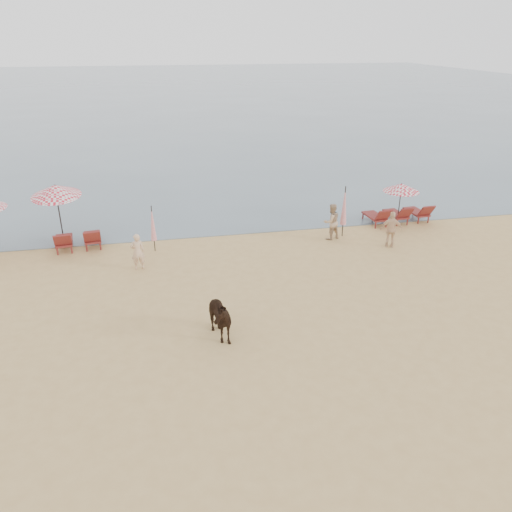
{
  "coord_description": "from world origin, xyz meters",
  "views": [
    {
      "loc": [
        -3.35,
        -11.62,
        8.68
      ],
      "look_at": [
        0.0,
        5.0,
        1.1
      ],
      "focal_mm": 35.0,
      "sensor_mm": 36.0,
      "label": 1
    }
  ],
  "objects_px": {
    "beachgoer_right_b": "(391,230)",
    "cow": "(216,317)",
    "lounger_cluster_right": "(399,214)",
    "umbrella_open_right": "(401,188)",
    "lounger_cluster_left": "(78,239)",
    "umbrella_closed_right": "(344,206)",
    "umbrella_closed_left": "(153,223)",
    "beachgoer_left": "(138,252)",
    "umbrella_open_left_b": "(55,191)",
    "beachgoer_right_a": "(331,222)"
  },
  "relations": [
    {
      "from": "umbrella_closed_right",
      "to": "lounger_cluster_right",
      "type": "bearing_deg",
      "value": 19.01
    },
    {
      "from": "lounger_cluster_left",
      "to": "beachgoer_right_b",
      "type": "relative_size",
      "value": 1.3
    },
    {
      "from": "beachgoer_right_b",
      "to": "lounger_cluster_right",
      "type": "bearing_deg",
      "value": -99.17
    },
    {
      "from": "cow",
      "to": "beachgoer_right_b",
      "type": "bearing_deg",
      "value": 17.37
    },
    {
      "from": "lounger_cluster_right",
      "to": "beachgoer_right_a",
      "type": "relative_size",
      "value": 1.9
    },
    {
      "from": "umbrella_open_right",
      "to": "umbrella_closed_left",
      "type": "height_order",
      "value": "umbrella_open_right"
    },
    {
      "from": "lounger_cluster_right",
      "to": "lounger_cluster_left",
      "type": "bearing_deg",
      "value": 176.66
    },
    {
      "from": "lounger_cluster_left",
      "to": "umbrella_closed_right",
      "type": "height_order",
      "value": "umbrella_closed_right"
    },
    {
      "from": "umbrella_open_right",
      "to": "beachgoer_right_b",
      "type": "height_order",
      "value": "umbrella_open_right"
    },
    {
      "from": "umbrella_closed_right",
      "to": "lounger_cluster_left",
      "type": "bearing_deg",
      "value": 175.96
    },
    {
      "from": "umbrella_open_left_b",
      "to": "umbrella_closed_right",
      "type": "bearing_deg",
      "value": -1.93
    },
    {
      "from": "umbrella_open_left_b",
      "to": "beachgoer_right_b",
      "type": "relative_size",
      "value": 1.67
    },
    {
      "from": "lounger_cluster_right",
      "to": "umbrella_open_right",
      "type": "bearing_deg",
      "value": -125.27
    },
    {
      "from": "umbrella_closed_left",
      "to": "beachgoer_right_b",
      "type": "relative_size",
      "value": 1.26
    },
    {
      "from": "beachgoer_right_a",
      "to": "umbrella_closed_right",
      "type": "bearing_deg",
      "value": -178.43
    },
    {
      "from": "umbrella_open_left_b",
      "to": "umbrella_open_right",
      "type": "height_order",
      "value": "umbrella_open_left_b"
    },
    {
      "from": "lounger_cluster_right",
      "to": "umbrella_open_right",
      "type": "height_order",
      "value": "umbrella_open_right"
    },
    {
      "from": "lounger_cluster_right",
      "to": "beachgoer_left",
      "type": "relative_size",
      "value": 2.12
    },
    {
      "from": "lounger_cluster_left",
      "to": "umbrella_open_right",
      "type": "relative_size",
      "value": 1.01
    },
    {
      "from": "umbrella_closed_left",
      "to": "beachgoer_right_b",
      "type": "bearing_deg",
      "value": -8.94
    },
    {
      "from": "umbrella_open_right",
      "to": "umbrella_closed_right",
      "type": "xyz_separation_m",
      "value": [
        -3.21,
        -0.9,
        -0.42
      ]
    },
    {
      "from": "cow",
      "to": "beachgoer_right_a",
      "type": "distance_m",
      "value": 9.42
    },
    {
      "from": "lounger_cluster_right",
      "to": "cow",
      "type": "distance_m",
      "value": 13.27
    },
    {
      "from": "umbrella_closed_left",
      "to": "umbrella_closed_right",
      "type": "height_order",
      "value": "umbrella_closed_right"
    },
    {
      "from": "lounger_cluster_left",
      "to": "beachgoer_left",
      "type": "bearing_deg",
      "value": -52.32
    },
    {
      "from": "umbrella_closed_left",
      "to": "beachgoer_right_b",
      "type": "xyz_separation_m",
      "value": [
        10.25,
        -1.61,
        -0.45
      ]
    },
    {
      "from": "umbrella_open_right",
      "to": "beachgoer_right_a",
      "type": "distance_m",
      "value": 4.16
    },
    {
      "from": "umbrella_closed_left",
      "to": "beachgoer_left",
      "type": "distance_m",
      "value": 1.92
    },
    {
      "from": "umbrella_closed_left",
      "to": "umbrella_open_right",
      "type": "bearing_deg",
      "value": 4.52
    },
    {
      "from": "umbrella_closed_left",
      "to": "umbrella_closed_right",
      "type": "xyz_separation_m",
      "value": [
        8.63,
        0.03,
        0.21
      ]
    },
    {
      "from": "umbrella_closed_right",
      "to": "beachgoer_right_b",
      "type": "distance_m",
      "value": 2.4
    },
    {
      "from": "umbrella_closed_right",
      "to": "cow",
      "type": "distance_m",
      "value": 10.05
    },
    {
      "from": "beachgoer_right_b",
      "to": "cow",
      "type": "bearing_deg",
      "value": 56.54
    },
    {
      "from": "lounger_cluster_right",
      "to": "umbrella_closed_left",
      "type": "height_order",
      "value": "umbrella_closed_left"
    },
    {
      "from": "lounger_cluster_left",
      "to": "umbrella_closed_right",
      "type": "xyz_separation_m",
      "value": [
        11.9,
        -0.84,
        1.01
      ]
    },
    {
      "from": "lounger_cluster_left",
      "to": "beachgoer_right_a",
      "type": "height_order",
      "value": "beachgoer_right_a"
    },
    {
      "from": "beachgoer_right_a",
      "to": "lounger_cluster_left",
      "type": "bearing_deg",
      "value": -22.44
    },
    {
      "from": "umbrella_closed_left",
      "to": "umbrella_closed_right",
      "type": "relative_size",
      "value": 0.86
    },
    {
      "from": "lounger_cluster_right",
      "to": "umbrella_open_left_b",
      "type": "height_order",
      "value": "umbrella_open_left_b"
    },
    {
      "from": "beachgoer_left",
      "to": "lounger_cluster_left",
      "type": "bearing_deg",
      "value": -52.35
    },
    {
      "from": "umbrella_open_right",
      "to": "umbrella_closed_left",
      "type": "bearing_deg",
      "value": -164.19
    },
    {
      "from": "umbrella_open_left_b",
      "to": "umbrella_open_right",
      "type": "relative_size",
      "value": 1.29
    },
    {
      "from": "beachgoer_right_b",
      "to": "umbrella_open_right",
      "type": "bearing_deg",
      "value": -99.29
    },
    {
      "from": "beachgoer_left",
      "to": "beachgoer_right_b",
      "type": "relative_size",
      "value": 0.92
    },
    {
      "from": "lounger_cluster_right",
      "to": "beachgoer_right_b",
      "type": "height_order",
      "value": "beachgoer_right_b"
    },
    {
      "from": "beachgoer_left",
      "to": "beachgoer_right_b",
      "type": "height_order",
      "value": "beachgoer_right_b"
    },
    {
      "from": "umbrella_open_right",
      "to": "beachgoer_right_b",
      "type": "distance_m",
      "value": 3.2
    },
    {
      "from": "umbrella_closed_left",
      "to": "umbrella_closed_right",
      "type": "distance_m",
      "value": 8.63
    },
    {
      "from": "lounger_cluster_right",
      "to": "beachgoer_right_b",
      "type": "relative_size",
      "value": 1.95
    },
    {
      "from": "umbrella_closed_right",
      "to": "umbrella_closed_left",
      "type": "bearing_deg",
      "value": -179.78
    }
  ]
}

